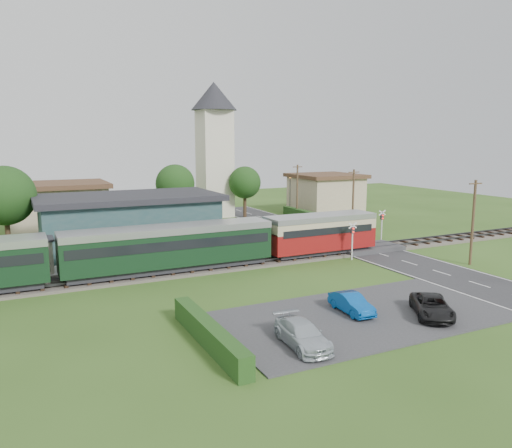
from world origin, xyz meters
name	(u,v)px	position (x,y,z in m)	size (l,w,h in m)	color
ground	(284,267)	(0.00, 0.00, 0.00)	(120.00, 120.00, 0.00)	#2D4C19
railway_track	(273,260)	(0.00, 2.00, 0.11)	(76.00, 3.20, 0.49)	#4C443D
road	(382,255)	(10.00, 0.00, 0.03)	(6.00, 70.00, 0.05)	#28282B
car_park	(362,316)	(-1.50, -12.00, 0.04)	(17.00, 9.00, 0.08)	#333335
crossing_deck	(368,248)	(10.00, 2.00, 0.23)	(6.20, 3.40, 0.45)	#333335
platform	(146,263)	(-10.00, 5.20, 0.23)	(30.00, 3.00, 0.45)	gray
equipment_hut	(38,255)	(-18.00, 5.20, 1.75)	(2.30, 2.30, 2.55)	beige
station_building	(130,223)	(-10.00, 10.99, 2.69)	(16.00, 9.00, 5.30)	#204547
train	(128,250)	(-12.06, 2.00, 2.18)	(43.20, 2.90, 3.40)	#232328
church_tower	(214,140)	(5.00, 28.00, 10.23)	(6.00, 6.00, 17.60)	beige
house_west	(58,207)	(-15.00, 25.00, 2.79)	(10.80, 8.80, 5.50)	tan
house_east	(326,193)	(20.00, 24.00, 2.80)	(8.80, 8.80, 5.50)	tan
hedge_carpark	(209,334)	(-11.00, -12.00, 0.60)	(0.80, 9.00, 1.20)	#193814
hedge_roadside	(322,220)	(14.20, 16.00, 0.60)	(0.80, 18.00, 1.20)	#193814
hedge_station	(121,237)	(-10.00, 15.50, 0.65)	(22.00, 0.80, 1.30)	#193814
tree_a	(5,196)	(-20.00, 14.00, 5.38)	(5.20, 5.20, 8.00)	#332316
tree_b	(175,184)	(-2.00, 23.00, 5.02)	(4.60, 4.60, 7.34)	#332316
tree_c	(245,183)	(8.00, 25.00, 4.65)	(4.20, 4.20, 6.78)	#332316
utility_pole_b	(473,221)	(14.20, -6.00, 3.63)	(1.40, 0.22, 7.00)	#473321
utility_pole_c	(353,200)	(14.20, 10.00, 3.63)	(1.40, 0.22, 7.00)	#473321
utility_pole_d	(297,190)	(14.20, 22.00, 3.63)	(1.40, 0.22, 7.00)	#473321
crossing_signal_near	(352,235)	(6.40, -0.41, 2.14)	(0.84, 0.28, 3.28)	silver
crossing_signal_far	(382,221)	(13.60, 4.39, 2.14)	(0.84, 0.28, 3.28)	silver
streetlamp_east	(290,191)	(16.00, 27.00, 3.04)	(0.30, 0.30, 5.15)	#3F3F47
car_on_road	(299,223)	(10.42, 15.09, 0.56)	(1.21, 3.00, 1.02)	#00068F
car_park_blue	(351,303)	(-1.81, -11.36, 0.65)	(1.21, 3.47, 1.14)	#084B9E
car_park_silver	(302,334)	(-6.94, -14.25, 0.69)	(1.71, 4.20, 1.22)	silver
car_park_dark	(432,306)	(2.04, -13.87, 0.67)	(1.94, 4.22, 1.17)	black
pedestrian_near	(218,243)	(-3.52, 5.48, 1.27)	(0.60, 0.39, 1.64)	gray
pedestrian_far	(66,261)	(-16.09, 4.77, 1.22)	(0.75, 0.58, 1.54)	gray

